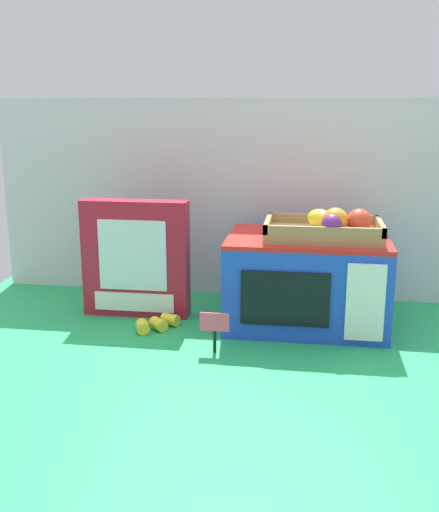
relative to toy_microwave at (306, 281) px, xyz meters
The scene contains 7 objects.
ground_plane 0.20m from the toy_microwave, behind, with size 1.70×1.70×0.00m, color #219E54.
display_back_panel 0.35m from the toy_microwave, 122.40° to the left, with size 1.61×0.03×0.60m, color silver.
toy_microwave is the anchor object (origin of this frame).
food_groups_crate 0.16m from the toy_microwave, 36.87° to the right, with size 0.30×0.19×0.09m.
cookie_set_box 0.47m from the toy_microwave, behind, with size 0.30×0.06×0.32m.
price_sign 0.32m from the toy_microwave, 131.90° to the right, with size 0.07×0.01×0.10m.
loose_toy_banana 0.41m from the toy_microwave, 164.78° to the right, with size 0.11×0.11×0.03m.
Camera 1 is at (0.16, -1.55, 0.57)m, focal length 42.34 mm.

